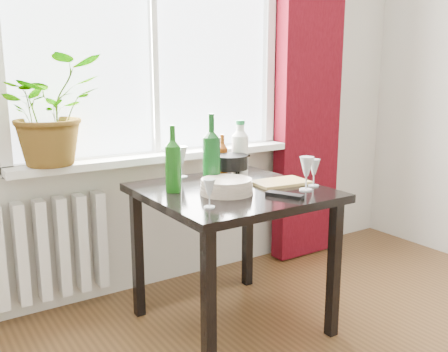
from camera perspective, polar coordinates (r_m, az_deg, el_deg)
window at (r=2.97m, az=-8.33°, el=17.34°), size 1.72×0.08×1.62m
windowsill at (r=2.94m, az=-7.29°, el=2.24°), size 1.72×0.20×0.04m
curtain at (r=3.51m, az=9.73°, el=11.52°), size 0.50×0.12×2.56m
radiator at (r=2.85m, az=-21.14°, el=-8.12°), size 0.80×0.10×0.55m
table at (r=2.52m, az=0.92°, el=-3.49°), size 0.85×0.85×0.74m
potted_plant at (r=2.67m, az=-19.23°, el=7.14°), size 0.56×0.51×0.56m
wine_bottle_left at (r=2.41m, az=-5.85°, el=2.03°), size 0.09×0.09×0.33m
wine_bottle_right at (r=2.48m, az=-1.44°, el=2.97°), size 0.10×0.10×0.38m
bottle_amber at (r=2.71m, az=-0.21°, el=2.28°), size 0.06×0.06×0.24m
cleaning_bottle at (r=2.73m, az=1.84°, el=3.20°), size 0.10×0.10×0.32m
wineglass_front_right at (r=2.47m, az=9.40°, el=0.32°), size 0.08×0.08×0.17m
wineglass_far_right at (r=2.57m, az=10.24°, el=0.40°), size 0.08×0.08×0.14m
wineglass_back_center at (r=2.76m, az=-1.27°, el=1.70°), size 0.09×0.09×0.17m
wineglass_back_left at (r=2.75m, az=-4.92°, el=1.65°), size 0.08×0.08×0.18m
wineglass_front_left at (r=2.14m, az=-1.69°, el=-1.99°), size 0.05×0.05×0.13m
plate_stack at (r=2.39m, az=0.28°, el=-1.20°), size 0.30×0.30×0.07m
fondue_pot at (r=2.63m, az=0.71°, el=0.89°), size 0.27×0.25×0.14m
tv_remote at (r=2.34m, az=6.94°, el=-2.19°), size 0.12×0.18×0.02m
cutting_board at (r=2.61m, az=6.45°, el=-0.73°), size 0.30×0.21×0.02m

